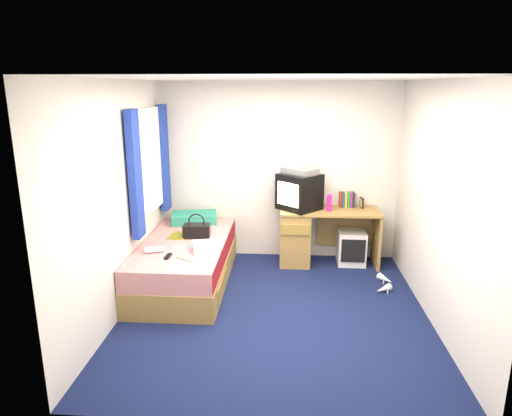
# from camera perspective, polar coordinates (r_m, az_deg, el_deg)

# --- Properties ---
(ground) EXTENTS (3.40, 3.40, 0.00)m
(ground) POSITION_cam_1_polar(r_m,az_deg,el_deg) (5.01, 2.33, -12.75)
(ground) COLOR #0C1438
(ground) RESTS_ON ground
(room_shell) EXTENTS (3.40, 3.40, 3.40)m
(room_shell) POSITION_cam_1_polar(r_m,az_deg,el_deg) (4.52, 2.52, 3.76)
(room_shell) COLOR white
(room_shell) RESTS_ON ground
(bed) EXTENTS (1.01, 2.00, 0.54)m
(bed) POSITION_cam_1_polar(r_m,az_deg,el_deg) (5.62, -8.78, -6.70)
(bed) COLOR #A48144
(bed) RESTS_ON ground
(pillow) EXTENTS (0.66, 0.49, 0.13)m
(pillow) POSITION_cam_1_polar(r_m,az_deg,el_deg) (6.22, -7.72, -1.23)
(pillow) COLOR #176E9A
(pillow) RESTS_ON bed
(desk) EXTENTS (1.30, 0.55, 0.75)m
(desk) POSITION_cam_1_polar(r_m,az_deg,el_deg) (6.18, 6.54, -3.22)
(desk) COLOR #A48144
(desk) RESTS_ON ground
(storage_cube) EXTENTS (0.37, 0.37, 0.46)m
(storage_cube) POSITION_cam_1_polar(r_m,az_deg,el_deg) (6.29, 11.82, -4.84)
(storage_cube) COLOR white
(storage_cube) RESTS_ON ground
(crt_tv) EXTENTS (0.65, 0.64, 0.47)m
(crt_tv) POSITION_cam_1_polar(r_m,az_deg,el_deg) (6.02, 5.43, 2.04)
(crt_tv) COLOR black
(crt_tv) RESTS_ON desk
(vcr) EXTENTS (0.51, 0.51, 0.08)m
(vcr) POSITION_cam_1_polar(r_m,az_deg,el_deg) (5.97, 5.52, 4.63)
(vcr) COLOR #AEAEB0
(vcr) RESTS_ON crt_tv
(book_row) EXTENTS (0.20, 0.13, 0.20)m
(book_row) POSITION_cam_1_polar(r_m,az_deg,el_deg) (6.26, 11.28, 1.05)
(book_row) COLOR maroon
(book_row) RESTS_ON desk
(picture_frame) EXTENTS (0.04, 0.12, 0.14)m
(picture_frame) POSITION_cam_1_polar(r_m,az_deg,el_deg) (6.26, 13.06, 0.65)
(picture_frame) COLOR black
(picture_frame) RESTS_ON desk
(pink_water_bottle) EXTENTS (0.08, 0.08, 0.20)m
(pink_water_bottle) POSITION_cam_1_polar(r_m,az_deg,el_deg) (6.00, 9.12, 0.55)
(pink_water_bottle) COLOR #DA1E90
(pink_water_bottle) RESTS_ON desk
(aerosol_can) EXTENTS (0.05, 0.05, 0.17)m
(aerosol_can) POSITION_cam_1_polar(r_m,az_deg,el_deg) (6.11, 7.75, 0.69)
(aerosol_can) COLOR white
(aerosol_can) RESTS_ON desk
(handbag) EXTENTS (0.33, 0.20, 0.30)m
(handbag) POSITION_cam_1_polar(r_m,az_deg,el_deg) (5.61, -7.43, -2.78)
(handbag) COLOR black
(handbag) RESTS_ON bed
(towel) EXTENTS (0.35, 0.31, 0.10)m
(towel) POSITION_cam_1_polar(r_m,az_deg,el_deg) (5.16, -6.24, -4.83)
(towel) COLOR white
(towel) RESTS_ON bed
(magazine) EXTENTS (0.24, 0.30, 0.01)m
(magazine) POSITION_cam_1_polar(r_m,az_deg,el_deg) (5.70, -9.63, -3.42)
(magazine) COLOR yellow
(magazine) RESTS_ON bed
(water_bottle) EXTENTS (0.21, 0.14, 0.07)m
(water_bottle) POSITION_cam_1_polar(r_m,az_deg,el_deg) (5.20, -12.63, -5.11)
(water_bottle) COLOR silver
(water_bottle) RESTS_ON bed
(colour_swatch_fan) EXTENTS (0.22, 0.17, 0.01)m
(colour_swatch_fan) POSITION_cam_1_polar(r_m,az_deg,el_deg) (4.95, -8.80, -6.30)
(colour_swatch_fan) COLOR gold
(colour_swatch_fan) RESTS_ON bed
(remote_control) EXTENTS (0.06, 0.16, 0.02)m
(remote_control) POSITION_cam_1_polar(r_m,az_deg,el_deg) (5.05, -10.94, -5.94)
(remote_control) COLOR black
(remote_control) RESTS_ON bed
(window_assembly) EXTENTS (0.11, 1.42, 1.40)m
(window_assembly) POSITION_cam_1_polar(r_m,az_deg,el_deg) (5.65, -13.16, 5.33)
(window_assembly) COLOR silver
(window_assembly) RESTS_ON room_shell
(white_heels) EXTENTS (0.30, 0.51, 0.09)m
(white_heels) POSITION_cam_1_polar(r_m,az_deg,el_deg) (5.73, 15.74, -9.14)
(white_heels) COLOR white
(white_heels) RESTS_ON ground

